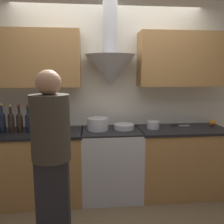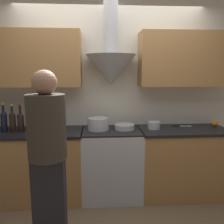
% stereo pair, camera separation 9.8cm
% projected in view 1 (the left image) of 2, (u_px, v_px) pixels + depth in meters
% --- Properties ---
extents(ground_plane, '(12.00, 12.00, 0.00)m').
position_uv_depth(ground_plane, '(114.00, 210.00, 2.85)').
color(ground_plane, brown).
extents(wall_back, '(8.40, 0.64, 2.60)m').
position_uv_depth(wall_back, '(104.00, 84.00, 3.20)').
color(wall_back, silver).
rests_on(wall_back, ground_plane).
extents(counter_left, '(1.53, 0.62, 0.90)m').
position_uv_depth(counter_left, '(23.00, 167.00, 3.00)').
color(counter_left, '#B27F47').
rests_on(counter_left, ground_plane).
extents(counter_right, '(1.16, 0.62, 0.90)m').
position_uv_depth(counter_right, '(181.00, 160.00, 3.21)').
color(counter_right, '#B27F47').
rests_on(counter_right, ground_plane).
extents(stove_range, '(0.76, 0.60, 0.90)m').
position_uv_depth(stove_range, '(111.00, 163.00, 3.12)').
color(stove_range, silver).
rests_on(stove_range, ground_plane).
extents(wine_bottle_5, '(0.07, 0.07, 0.36)m').
position_uv_depth(wine_bottle_5, '(2.00, 121.00, 2.88)').
color(wine_bottle_5, black).
rests_on(wine_bottle_5, counter_left).
extents(wine_bottle_6, '(0.07, 0.07, 0.34)m').
position_uv_depth(wine_bottle_6, '(11.00, 121.00, 2.88)').
color(wine_bottle_6, black).
rests_on(wine_bottle_6, counter_left).
extents(wine_bottle_7, '(0.08, 0.08, 0.35)m').
position_uv_depth(wine_bottle_7, '(19.00, 121.00, 2.90)').
color(wine_bottle_7, black).
rests_on(wine_bottle_7, counter_left).
extents(wine_bottle_8, '(0.08, 0.08, 0.34)m').
position_uv_depth(wine_bottle_8, '(28.00, 121.00, 2.90)').
color(wine_bottle_8, black).
rests_on(wine_bottle_8, counter_left).
extents(stock_pot, '(0.27, 0.27, 0.16)m').
position_uv_depth(stock_pot, '(98.00, 124.00, 3.03)').
color(stock_pot, silver).
rests_on(stock_pot, stove_range).
extents(mixing_bowl, '(0.26, 0.26, 0.07)m').
position_uv_depth(mixing_bowl, '(124.00, 127.00, 3.08)').
color(mixing_bowl, silver).
rests_on(mixing_bowl, stove_range).
extents(orange_fruit, '(0.08, 0.08, 0.08)m').
position_uv_depth(orange_fruit, '(212.00, 123.00, 3.30)').
color(orange_fruit, orange).
rests_on(orange_fruit, counter_right).
extents(saucepan, '(0.16, 0.16, 0.10)m').
position_uv_depth(saucepan, '(153.00, 125.00, 3.11)').
color(saucepan, silver).
rests_on(saucepan, counter_right).
extents(chefs_knife, '(0.25, 0.05, 0.01)m').
position_uv_depth(chefs_knife, '(181.00, 126.00, 3.28)').
color(chefs_knife, silver).
rests_on(chefs_knife, counter_right).
extents(person_foreground_left, '(0.31, 0.31, 1.65)m').
position_uv_depth(person_foreground_left, '(52.00, 161.00, 1.91)').
color(person_foreground_left, '#28282D').
rests_on(person_foreground_left, ground_plane).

